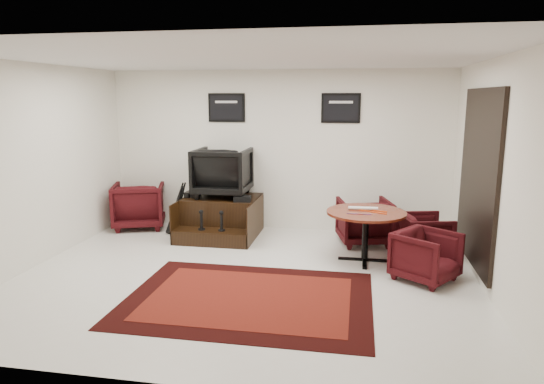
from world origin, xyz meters
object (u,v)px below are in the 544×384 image
(table_chair_back, at_px, (364,219))
(shine_chair, at_px, (223,170))
(armchair_side, at_px, (139,203))
(meeting_table, at_px, (366,217))
(shine_podium, at_px, (221,218))
(table_chair_corner, at_px, (426,254))
(table_chair_window, at_px, (425,233))

(table_chair_back, bearing_deg, shine_chair, -18.69)
(armchair_side, xyz_separation_m, meeting_table, (4.02, -1.16, 0.20))
(armchair_side, bearing_deg, shine_podium, 153.57)
(shine_chair, xyz_separation_m, table_chair_corner, (3.18, -1.72, -0.76))
(table_chair_back, distance_m, table_chair_window, 1.01)
(meeting_table, distance_m, table_chair_back, 0.90)
(table_chair_corner, bearing_deg, table_chair_back, 64.05)
(armchair_side, distance_m, meeting_table, 4.19)
(meeting_table, bearing_deg, table_chair_back, 90.73)
(shine_podium, height_order, table_chair_corner, table_chair_corner)
(armchair_side, bearing_deg, meeting_table, 145.10)
(armchair_side, xyz_separation_m, table_chair_back, (4.01, -0.29, -0.05))
(table_chair_back, distance_m, table_chair_corner, 1.69)
(table_chair_corner, bearing_deg, meeting_table, 87.07)
(armchair_side, distance_m, table_chair_window, 4.95)
(shine_chair, xyz_separation_m, meeting_table, (2.42, -1.08, -0.47))
(shine_chair, height_order, meeting_table, shine_chair)
(shine_podium, height_order, meeting_table, meeting_table)
(meeting_table, xyz_separation_m, table_chair_corner, (0.77, -0.63, -0.29))
(meeting_table, height_order, table_chair_back, table_chair_back)
(meeting_table, bearing_deg, table_chair_window, 23.75)
(armchair_side, bearing_deg, table_chair_back, 157.01)
(armchair_side, bearing_deg, shine_chair, 158.41)
(shine_podium, bearing_deg, armchair_side, 172.38)
(shine_podium, bearing_deg, table_chair_back, -1.87)
(shine_podium, relative_size, table_chair_corner, 1.82)
(table_chair_window, xyz_separation_m, table_chair_corner, (-0.11, -1.02, 0.01))
(meeting_table, bearing_deg, armchair_side, 163.91)
(table_chair_back, xyz_separation_m, table_chair_corner, (0.78, -1.50, -0.05))
(table_chair_corner, bearing_deg, armchair_side, 106.14)
(shine_podium, relative_size, armchair_side, 1.45)
(shine_chair, bearing_deg, table_chair_back, 174.38)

